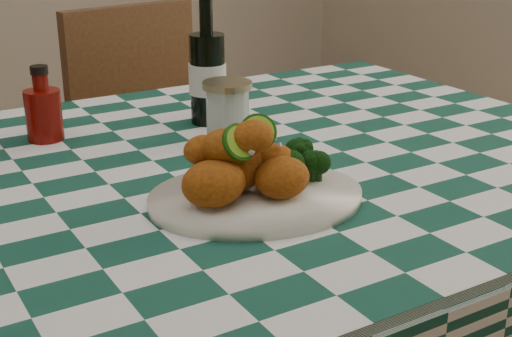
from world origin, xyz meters
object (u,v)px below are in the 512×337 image
ketchup_bottle (43,103)px  wooden_chair_right (173,174)px  beer_bottle (207,62)px  mason_jar (228,112)px  fried_chicken_pile (249,158)px  plate (256,198)px

ketchup_bottle → wooden_chair_right: 0.78m
ketchup_bottle → beer_bottle: 0.32m
mason_jar → wooden_chair_right: 0.80m
fried_chicken_pile → mason_jar: size_ratio=1.51×
wooden_chair_right → mason_jar: bearing=-115.2°
fried_chicken_pile → beer_bottle: beer_bottle is taller
mason_jar → ketchup_bottle: bearing=146.5°
mason_jar → beer_bottle: 0.15m
plate → beer_bottle: (0.13, 0.40, 0.11)m
plate → wooden_chair_right: 1.04m
plate → mason_jar: mason_jar is taller
plate → wooden_chair_right: wooden_chair_right is taller
plate → fried_chicken_pile: bearing=180.0°
ketchup_bottle → wooden_chair_right: same height
beer_bottle → wooden_chair_right: bearing=74.0°
ketchup_bottle → beer_bottle: bearing=-10.5°
ketchup_bottle → mason_jar: size_ratio=1.22×
mason_jar → beer_bottle: size_ratio=0.46×
fried_chicken_pile → ketchup_bottle: 0.49m
plate → ketchup_bottle: size_ratio=2.29×
fried_chicken_pile → ketchup_bottle: bearing=110.2°
beer_bottle → plate: bearing=-107.9°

